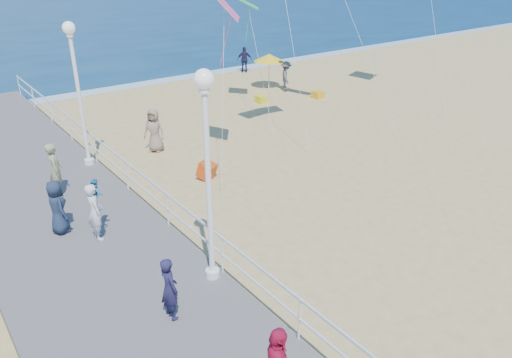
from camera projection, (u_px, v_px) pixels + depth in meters
ground at (357, 226)px, 15.78m from camera, size 160.00×160.00×0.00m
surf_line at (111, 89)px, 30.71m from camera, size 160.00×1.20×0.04m
boardwalk at (135, 316)px, 11.67m from camera, size 5.00×44.00×0.40m
railing at (222, 244)px, 12.54m from camera, size 0.05×42.00×0.55m
lamp_post_mid at (207, 159)px, 11.35m from camera, size 0.44×0.44×5.32m
lamp_post_far at (77, 81)px, 17.91m from camera, size 0.44×0.44×5.32m
woman_holding_toddler at (95, 212)px, 14.06m from camera, size 0.44×0.64×1.71m
toddler_held at (96, 194)px, 14.06m from camera, size 0.37×0.46×0.92m
spectator_0 at (169, 288)px, 11.05m from camera, size 0.38×0.57×1.55m
spectator_4 at (57, 207)px, 14.39m from camera, size 0.59×0.84×1.64m
spectator_6 at (56, 170)px, 16.50m from camera, size 0.61×0.77×1.86m
beach_walker_a at (286, 76)px, 30.06m from camera, size 1.20×1.34×1.80m
beach_walker_b at (245, 60)px, 34.56m from camera, size 1.10×0.92×1.76m
beach_walker_c at (154, 131)px, 21.17m from camera, size 1.03×1.09×1.87m
box_kite at (207, 172)px, 18.85m from camera, size 0.81×0.88×0.74m
beach_umbrella at (269, 58)px, 30.12m from camera, size 1.90×1.90×2.14m
beach_chair_left at (261, 99)px, 28.11m from camera, size 0.55×0.55×0.40m
beach_chair_right at (318, 95)px, 28.97m from camera, size 0.55×0.55×0.40m
kite_diamond_pink at (224, 4)px, 17.60m from camera, size 1.69×1.78×1.08m
kite_diamond_green at (247, 3)px, 25.16m from camera, size 1.61×1.64×0.56m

